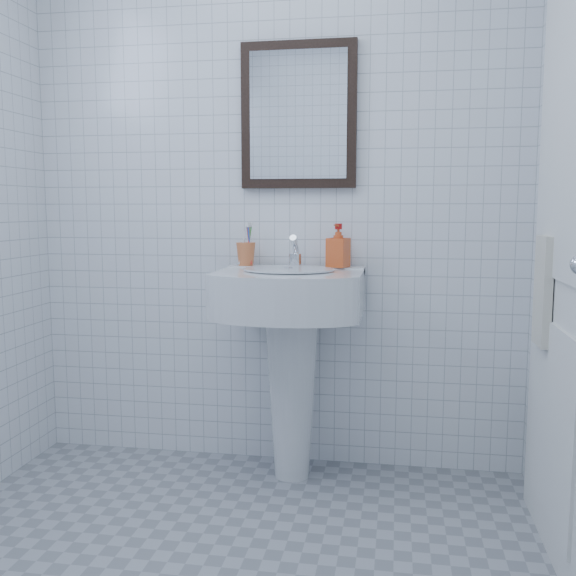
# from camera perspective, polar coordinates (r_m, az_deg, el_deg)

# --- Properties ---
(wall_back) EXTENTS (2.20, 0.02, 2.50)m
(wall_back) POSITION_cam_1_polar(r_m,az_deg,el_deg) (2.87, -1.21, 9.04)
(wall_back) COLOR white
(wall_back) RESTS_ON ground
(washbasin) EXTENTS (0.59, 0.43, 0.91)m
(washbasin) POSITION_cam_1_polar(r_m,az_deg,el_deg) (2.69, 0.27, -4.51)
(washbasin) COLOR silver
(washbasin) RESTS_ON ground
(faucet) EXTENTS (0.06, 0.12, 0.14)m
(faucet) POSITION_cam_1_polar(r_m,az_deg,el_deg) (2.75, 0.64, 3.04)
(faucet) COLOR silver
(faucet) RESTS_ON washbasin
(toothbrush_cup) EXTENTS (0.10, 0.10, 0.10)m
(toothbrush_cup) POSITION_cam_1_polar(r_m,az_deg,el_deg) (2.82, -3.77, 3.03)
(toothbrush_cup) COLOR #D26938
(toothbrush_cup) RESTS_ON washbasin
(soap_dispenser) EXTENTS (0.11, 0.11, 0.18)m
(soap_dispenser) POSITION_cam_1_polar(r_m,az_deg,el_deg) (2.73, 4.49, 3.78)
(soap_dispenser) COLOR red
(soap_dispenser) RESTS_ON washbasin
(wall_mirror) EXTENTS (0.50, 0.04, 0.62)m
(wall_mirror) POSITION_cam_1_polar(r_m,az_deg,el_deg) (2.85, 0.94, 15.10)
(wall_mirror) COLOR black
(wall_mirror) RESTS_ON wall_back
(bathroom_door) EXTENTS (0.04, 0.80, 2.00)m
(bathroom_door) POSITION_cam_1_polar(r_m,az_deg,el_deg) (2.24, 23.65, 2.56)
(bathroom_door) COLOR silver
(bathroom_door) RESTS_ON ground
(towel_ring) EXTENTS (0.01, 0.18, 0.18)m
(towel_ring) POSITION_cam_1_polar(r_m,az_deg,el_deg) (2.37, 22.40, 4.06)
(towel_ring) COLOR silver
(towel_ring) RESTS_ON wall_right
(hand_towel) EXTENTS (0.03, 0.16, 0.38)m
(hand_towel) POSITION_cam_1_polar(r_m,az_deg,el_deg) (2.38, 21.72, -0.25)
(hand_towel) COLOR white
(hand_towel) RESTS_ON towel_ring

